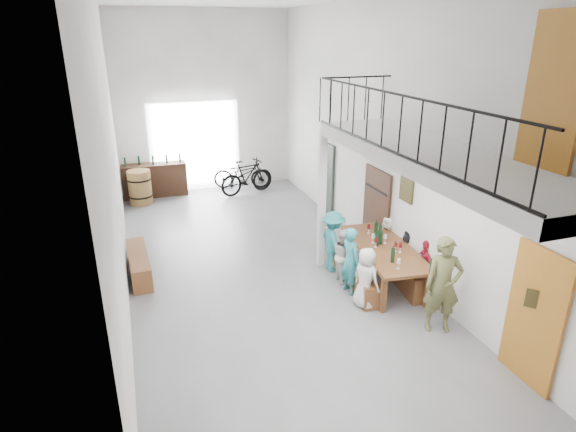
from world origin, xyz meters
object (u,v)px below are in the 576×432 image
object	(u,v)px
serving_counter	(155,180)
bicycle_near	(242,174)
bench_inner	(356,275)
oak_barrel	(140,187)
side_bench	(139,264)
host_standing	(443,285)
tasting_table	(384,250)

from	to	relation	value
serving_counter	bicycle_near	distance (m)	2.75
bench_inner	oak_barrel	world-z (taller)	oak_barrel
side_bench	serving_counter	world-z (taller)	serving_counter
bench_inner	host_standing	size ratio (longest dim) A/B	1.17
side_bench	oak_barrel	world-z (taller)	oak_barrel
side_bench	serving_counter	distance (m)	5.39
side_bench	serving_counter	xyz separation A→B (m)	(0.75, 5.33, 0.26)
oak_barrel	bicycle_near	world-z (taller)	oak_barrel
bench_inner	host_standing	xyz separation A→B (m)	(0.66, -1.86, 0.62)
bench_inner	host_standing	world-z (taller)	host_standing
bench_inner	serving_counter	distance (m)	7.95
tasting_table	host_standing	world-z (taller)	host_standing
host_standing	serving_counter	bearing A→B (deg)	133.77
bench_inner	side_bench	distance (m)	4.52
serving_counter	bicycle_near	bearing A→B (deg)	-1.35
bicycle_near	serving_counter	bearing A→B (deg)	104.28
serving_counter	bicycle_near	world-z (taller)	serving_counter
bench_inner	tasting_table	bearing A→B (deg)	3.18
host_standing	oak_barrel	bearing A→B (deg)	137.91
oak_barrel	host_standing	xyz separation A→B (m)	(4.50, -8.43, 0.35)
tasting_table	oak_barrel	xyz separation A→B (m)	(-4.43, 6.62, -0.20)
bench_inner	side_bench	world-z (taller)	side_bench
host_standing	bicycle_near	distance (m)	9.06
oak_barrel	host_standing	size ratio (longest dim) A/B	0.59
bench_inner	oak_barrel	distance (m)	7.62
bench_inner	host_standing	bearing A→B (deg)	-62.54
tasting_table	bicycle_near	distance (m)	7.25
side_bench	oak_barrel	bearing A→B (deg)	86.67
side_bench	serving_counter	size ratio (longest dim) A/B	0.91
bench_inner	bicycle_near	size ratio (longest dim) A/B	1.10
tasting_table	oak_barrel	world-z (taller)	oak_barrel
tasting_table	bicycle_near	world-z (taller)	bicycle_near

